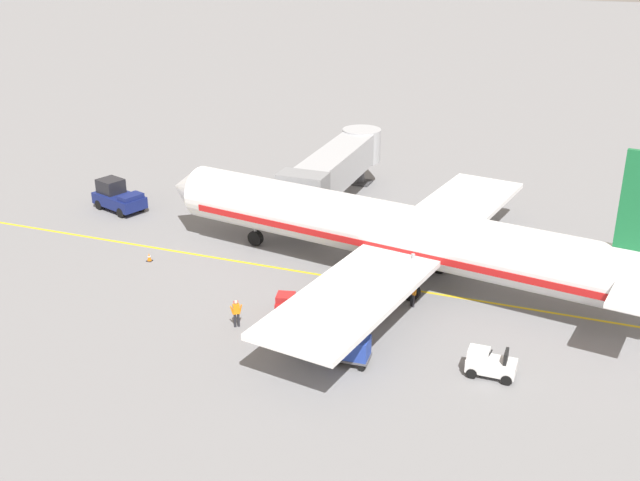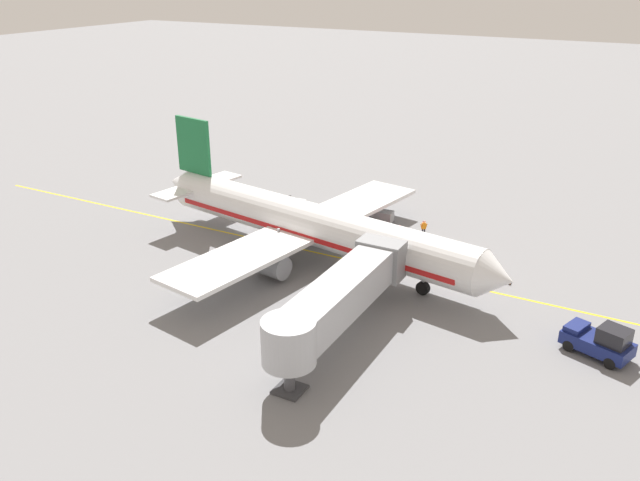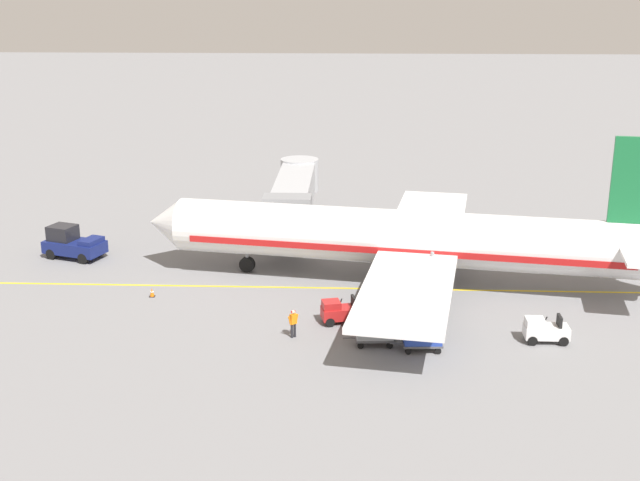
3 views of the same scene
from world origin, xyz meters
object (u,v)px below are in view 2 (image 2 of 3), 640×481
(baggage_cart_second_in_train, at_px, (361,211))
(ground_crew_loader, at_px, (313,232))
(baggage_tug_lead, at_px, (388,233))
(safety_cone_nose_left, at_px, (509,281))
(jet_bridge, at_px, (339,297))
(baggage_tug_trailing, at_px, (295,206))
(ground_crew_wing_walker, at_px, (424,228))
(pushback_tractor, at_px, (600,341))
(baggage_cart_front, at_px, (382,217))
(parked_airliner, at_px, (311,225))

(baggage_cart_second_in_train, bearing_deg, ground_crew_loader, -11.25)
(baggage_tug_lead, xyz_separation_m, baggage_cart_second_in_train, (-3.77, -4.61, 0.24))
(safety_cone_nose_left, bearing_deg, baggage_cart_second_in_train, -113.85)
(baggage_cart_second_in_train, xyz_separation_m, ground_crew_loader, (7.49, -1.49, 0.00))
(jet_bridge, xyz_separation_m, baggage_cart_second_in_train, (-22.22, -8.75, -2.51))
(baggage_tug_lead, relative_size, safety_cone_nose_left, 4.60)
(jet_bridge, distance_m, baggage_tug_trailing, 26.28)
(jet_bridge, distance_m, ground_crew_loader, 18.11)
(ground_crew_wing_walker, height_order, ground_crew_loader, same)
(jet_bridge, distance_m, pushback_tractor, 17.70)
(baggage_tug_lead, height_order, baggage_cart_front, baggage_tug_lead)
(baggage_cart_second_in_train, distance_m, safety_cone_nose_left, 18.68)
(parked_airliner, relative_size, baggage_tug_lead, 13.74)
(baggage_cart_front, bearing_deg, ground_crew_wing_walker, 80.19)
(safety_cone_nose_left, bearing_deg, ground_crew_loader, -90.18)
(ground_crew_wing_walker, bearing_deg, jet_bridge, 3.92)
(ground_crew_wing_walker, distance_m, safety_cone_nose_left, 11.53)
(jet_bridge, xyz_separation_m, pushback_tractor, (-6.85, 16.15, -2.36))
(ground_crew_loader, bearing_deg, ground_crew_wing_walker, 124.48)
(parked_airliner, xyz_separation_m, baggage_tug_trailing, (-9.39, -7.23, -2.47))
(ground_crew_wing_walker, xyz_separation_m, ground_crew_loader, (6.05, -8.81, 0.00))
(baggage_tug_trailing, bearing_deg, baggage_cart_front, 94.73)
(baggage_tug_trailing, distance_m, safety_cone_nose_left, 24.94)
(baggage_cart_second_in_train, bearing_deg, baggage_tug_trailing, -78.57)
(baggage_cart_front, height_order, safety_cone_nose_left, baggage_cart_front)
(parked_airliner, bearing_deg, ground_crew_wing_walker, 142.54)
(baggage_cart_front, distance_m, safety_cone_nose_left, 16.02)
(baggage_cart_second_in_train, height_order, ground_crew_wing_walker, ground_crew_wing_walker)
(baggage_cart_front, distance_m, ground_crew_wing_walker, 4.75)
(ground_crew_loader, bearing_deg, parked_airliner, 25.91)
(baggage_cart_front, bearing_deg, parked_airliner, -13.83)
(baggage_cart_front, bearing_deg, baggage_cart_second_in_train, -103.42)
(jet_bridge, height_order, baggage_tug_trailing, jet_bridge)
(baggage_tug_lead, bearing_deg, jet_bridge, 12.64)
(parked_airliner, distance_m, baggage_cart_front, 10.74)
(pushback_tractor, distance_m, baggage_cart_front, 26.70)
(baggage_tug_trailing, xyz_separation_m, ground_crew_loader, (6.06, 5.61, 0.24))
(pushback_tractor, relative_size, baggage_tug_trailing, 1.95)
(baggage_tug_trailing, height_order, baggage_cart_front, baggage_tug_trailing)
(baggage_tug_trailing, distance_m, ground_crew_wing_walker, 14.42)
(parked_airliner, distance_m, ground_crew_loader, 4.33)
(parked_airliner, distance_m, baggage_cart_second_in_train, 11.06)
(jet_bridge, height_order, safety_cone_nose_left, jet_bridge)
(pushback_tractor, xyz_separation_m, safety_cone_nose_left, (-7.83, -7.82, -0.81))
(baggage_tug_lead, distance_m, ground_crew_wing_walker, 3.58)
(baggage_tug_lead, relative_size, baggage_cart_front, 0.92)
(pushback_tractor, bearing_deg, ground_crew_wing_walker, -128.41)
(parked_airliner, bearing_deg, baggage_cart_second_in_train, -179.31)
(jet_bridge, height_order, ground_crew_loader, jet_bridge)
(baggage_tug_lead, height_order, baggage_cart_second_in_train, baggage_tug_lead)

